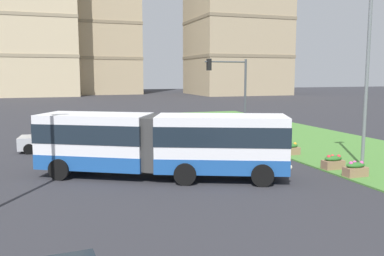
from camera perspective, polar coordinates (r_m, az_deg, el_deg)
The scene contains 10 objects.
articulated_bus at distance 19.61m, azimuth -4.24°, elevation -2.08°, with size 11.66×7.38×3.00m.
car_silver_hatch at distance 27.92m, azimuth -18.42°, elevation -1.47°, with size 4.57×2.42×1.58m.
flower_planter_3 at distance 21.11m, azimuth 21.68°, elevation -5.30°, with size 1.10×0.56×0.74m.
flower_planter_4 at distance 22.35m, azimuth 18.94°, elevation -4.49°, with size 1.10×0.56×0.74m.
flower_planter_5 at distance 25.57m, azimuth 13.44°, elevation -2.82°, with size 1.10×0.56×0.74m.
traffic_light_far_right at distance 29.30m, azimuth 5.64°, elevation 5.77°, with size 3.17×0.28×5.95m.
streetlight_median at distance 23.17m, azimuth 23.07°, elevation 7.28°, with size 0.70×0.28×9.24m.
apartment_tower_westcentre at distance 102.45m, azimuth -21.89°, elevation 16.08°, with size 20.87×15.46×42.38m.
apartment_tower_centre at distance 110.65m, azimuth -12.76°, elevation 15.64°, with size 18.59×18.33×42.01m.
apartment_tower_eastcentre at distance 104.54m, azimuth 6.23°, elevation 16.66°, with size 21.57×19.28×43.41m.
Camera 1 is at (-6.14, -4.66, 4.89)m, focal length 38.55 mm.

